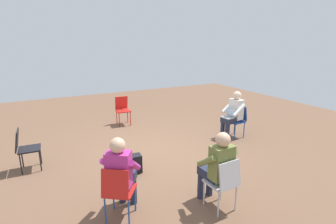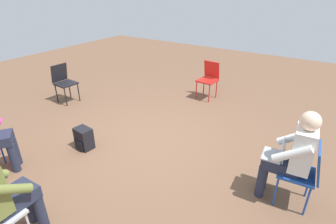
# 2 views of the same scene
# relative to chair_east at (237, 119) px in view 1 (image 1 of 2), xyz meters

# --- Properties ---
(ground_plane) EXTENTS (14.72, 14.72, 0.00)m
(ground_plane) POSITION_rel_chair_east_xyz_m (-2.37, 0.08, -0.50)
(ground_plane) COLOR brown
(chair_east) EXTENTS (0.47, 0.43, 0.85)m
(chair_east) POSITION_rel_chair_east_xyz_m (0.00, 0.00, 0.00)
(chair_east) COLOR #1E4799
(chair_east) RESTS_ON ground
(chair_south) EXTENTS (0.42, 0.45, 0.85)m
(chair_south) POSITION_rel_chair_east_xyz_m (-2.37, -2.36, 0.00)
(chair_south) COLOR #B7B7BC
(chair_south) RESTS_ON ground
(chair_southwest) EXTENTS (0.57, 0.58, 0.85)m
(chair_southwest) POSITION_rel_chair_east_xyz_m (-3.83, -1.85, 0.00)
(chair_southwest) COLOR red
(chair_southwest) RESTS_ON ground
(chair_west) EXTENTS (0.46, 0.42, 0.85)m
(chair_west) POSITION_rel_chair_east_xyz_m (-4.99, 0.48, 0.00)
(chair_west) COLOR black
(chair_west) RESTS_ON ground
(chair_north) EXTENTS (0.43, 0.47, 0.85)m
(chair_north) POSITION_rel_chair_east_xyz_m (-2.37, 2.45, 0.00)
(chair_north) COLOR red
(chair_north) RESTS_ON ground
(person_with_laptop) EXTENTS (0.54, 0.52, 1.24)m
(person_with_laptop) POSITION_rel_chair_east_xyz_m (-0.17, -0.01, 0.20)
(person_with_laptop) COLOR #23283D
(person_with_laptop) RESTS_ON ground
(person_in_magenta) EXTENTS (0.63, 0.63, 1.24)m
(person_in_magenta) POSITION_rel_chair_east_xyz_m (-3.73, -1.71, 0.20)
(person_in_magenta) COLOR #23283D
(person_in_magenta) RESTS_ON ground
(person_in_olive) EXTENTS (0.51, 0.53, 1.24)m
(person_in_olive) POSITION_rel_chair_east_xyz_m (-2.38, -2.19, 0.20)
(person_in_olive) COLOR #23283D
(person_in_olive) RESTS_ON ground
(backpack_near_laptop_user) EXTENTS (0.30, 0.27, 0.36)m
(backpack_near_laptop_user) POSITION_rel_chair_east_xyz_m (-3.14, -0.60, -0.34)
(backpack_near_laptop_user) COLOR black
(backpack_near_laptop_user) RESTS_ON ground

